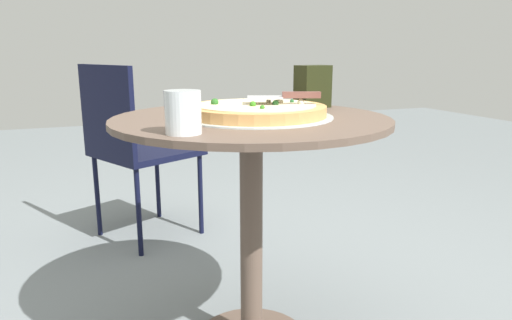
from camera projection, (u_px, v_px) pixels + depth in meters
patio_table at (251, 178)px, 1.38m from camera, size 0.80×0.80×0.74m
pizza_on_tray at (256, 111)px, 1.32m from camera, size 0.44×0.44×0.05m
pizza_server at (284, 96)px, 1.33m from camera, size 0.21×0.12×0.02m
drinking_cup at (183, 112)px, 1.05m from camera, size 0.08×0.08×0.10m
napkin_dispenser at (313, 87)px, 1.54m from camera, size 0.12×0.09×0.14m
patio_chair_far at (132, 141)px, 2.24m from camera, size 0.58×0.58×0.87m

